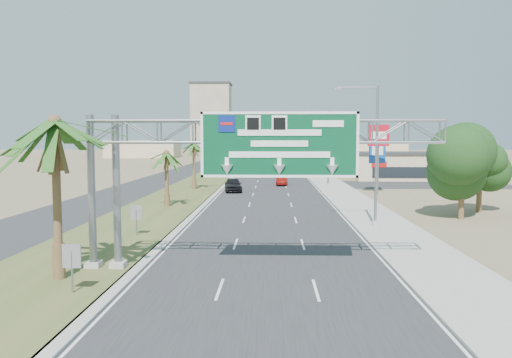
{
  "coord_description": "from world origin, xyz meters",
  "views": [
    {
      "loc": [
        0.18,
        -13.27,
        6.23
      ],
      "look_at": [
        -0.66,
        12.36,
        4.2
      ],
      "focal_mm": 35.0,
      "sensor_mm": 36.0,
      "label": 1
    }
  ],
  "objects_px": {
    "sign_gantry": "(246,143)",
    "car_far": "(256,169)",
    "pole_sign_red_near": "(378,139)",
    "car_mid_lane": "(282,180)",
    "car_right_lane": "(296,169)",
    "pole_sign_red_far": "(315,143)",
    "palm_near": "(55,123)",
    "store_building": "(411,166)",
    "pole_sign_blue": "(377,152)",
    "signal_mast": "(302,148)",
    "car_left_lane": "(233,185)"
  },
  "relations": [
    {
      "from": "sign_gantry",
      "to": "car_far",
      "type": "relative_size",
      "value": 3.59
    },
    {
      "from": "sign_gantry",
      "to": "pole_sign_red_near",
      "type": "relative_size",
      "value": 2.07
    },
    {
      "from": "car_mid_lane",
      "to": "car_far",
      "type": "relative_size",
      "value": 0.88
    },
    {
      "from": "car_right_lane",
      "to": "pole_sign_red_far",
      "type": "height_order",
      "value": "pole_sign_red_far"
    },
    {
      "from": "sign_gantry",
      "to": "palm_near",
      "type": "relative_size",
      "value": 2.01
    },
    {
      "from": "palm_near",
      "to": "pole_sign_red_near",
      "type": "relative_size",
      "value": 1.03
    },
    {
      "from": "store_building",
      "to": "pole_sign_blue",
      "type": "xyz_separation_m",
      "value": [
        -9.25,
        -19.05,
        2.71
      ]
    },
    {
      "from": "sign_gantry",
      "to": "signal_mast",
      "type": "bearing_deg",
      "value": 84.26
    },
    {
      "from": "car_mid_lane",
      "to": "pole_sign_red_far",
      "type": "xyz_separation_m",
      "value": [
        7.5,
        34.64,
        4.87
      ]
    },
    {
      "from": "signal_mast",
      "to": "car_left_lane",
      "type": "bearing_deg",
      "value": -110.41
    },
    {
      "from": "pole_sign_blue",
      "to": "signal_mast",
      "type": "bearing_deg",
      "value": 106.85
    },
    {
      "from": "pole_sign_red_far",
      "to": "car_right_lane",
      "type": "bearing_deg",
      "value": -111.62
    },
    {
      "from": "palm_near",
      "to": "store_building",
      "type": "xyz_separation_m",
      "value": [
        31.2,
        58.0,
        -4.93
      ]
    },
    {
      "from": "palm_near",
      "to": "pole_sign_red_near",
      "type": "xyz_separation_m",
      "value": [
        21.35,
        35.58,
        -0.63
      ]
    },
    {
      "from": "car_far",
      "to": "pole_sign_blue",
      "type": "distance_m",
      "value": 37.39
    },
    {
      "from": "signal_mast",
      "to": "store_building",
      "type": "relative_size",
      "value": 0.57
    },
    {
      "from": "car_left_lane",
      "to": "pole_sign_blue",
      "type": "xyz_separation_m",
      "value": [
        17.26,
        0.99,
        3.88
      ]
    },
    {
      "from": "car_mid_lane",
      "to": "signal_mast",
      "type": "bearing_deg",
      "value": 81.44
    },
    {
      "from": "pole_sign_blue",
      "to": "palm_near",
      "type": "bearing_deg",
      "value": -119.4
    },
    {
      "from": "pole_sign_red_near",
      "to": "pole_sign_red_far",
      "type": "bearing_deg",
      "value": 93.95
    },
    {
      "from": "pole_sign_blue",
      "to": "car_left_lane",
      "type": "bearing_deg",
      "value": -176.73
    },
    {
      "from": "sign_gantry",
      "to": "car_right_lane",
      "type": "height_order",
      "value": "sign_gantry"
    },
    {
      "from": "car_left_lane",
      "to": "pole_sign_red_far",
      "type": "bearing_deg",
      "value": 65.62
    },
    {
      "from": "palm_near",
      "to": "car_mid_lane",
      "type": "xyz_separation_m",
      "value": [
        10.7,
        46.6,
        -6.26
      ]
    },
    {
      "from": "signal_mast",
      "to": "store_building",
      "type": "xyz_separation_m",
      "value": [
        16.83,
        -5.97,
        -2.85
      ]
    },
    {
      "from": "store_building",
      "to": "pole_sign_blue",
      "type": "bearing_deg",
      "value": -115.9
    },
    {
      "from": "sign_gantry",
      "to": "car_right_lane",
      "type": "distance_m",
      "value": 68.36
    },
    {
      "from": "car_mid_lane",
      "to": "sign_gantry",
      "type": "bearing_deg",
      "value": -89.91
    },
    {
      "from": "palm_near",
      "to": "car_far",
      "type": "bearing_deg",
      "value": 85.04
    },
    {
      "from": "car_right_lane",
      "to": "car_left_lane",
      "type": "bearing_deg",
      "value": -101.35
    },
    {
      "from": "sign_gantry",
      "to": "store_building",
      "type": "bearing_deg",
      "value": 67.64
    },
    {
      "from": "car_far",
      "to": "pole_sign_red_near",
      "type": "height_order",
      "value": "pole_sign_red_near"
    },
    {
      "from": "car_far",
      "to": "signal_mast",
      "type": "bearing_deg",
      "value": -51.8
    },
    {
      "from": "signal_mast",
      "to": "car_far",
      "type": "bearing_deg",
      "value": 132.85
    },
    {
      "from": "palm_near",
      "to": "sign_gantry",
      "type": "bearing_deg",
      "value": 13.32
    },
    {
      "from": "car_left_lane",
      "to": "car_mid_lane",
      "type": "height_order",
      "value": "car_left_lane"
    },
    {
      "from": "car_left_lane",
      "to": "car_mid_lane",
      "type": "relative_size",
      "value": 1.19
    },
    {
      "from": "palm_near",
      "to": "pole_sign_blue",
      "type": "xyz_separation_m",
      "value": [
        21.95,
        38.95,
        -2.22
      ]
    },
    {
      "from": "pole_sign_blue",
      "to": "pole_sign_red_near",
      "type": "bearing_deg",
      "value": -100.03
    },
    {
      "from": "sign_gantry",
      "to": "pole_sign_blue",
      "type": "bearing_deg",
      "value": 69.54
    },
    {
      "from": "palm_near",
      "to": "store_building",
      "type": "relative_size",
      "value": 0.46
    },
    {
      "from": "pole_sign_blue",
      "to": "pole_sign_red_far",
      "type": "xyz_separation_m",
      "value": [
        -3.75,
        42.29,
        0.83
      ]
    },
    {
      "from": "sign_gantry",
      "to": "car_left_lane",
      "type": "height_order",
      "value": "sign_gantry"
    },
    {
      "from": "palm_near",
      "to": "store_building",
      "type": "bearing_deg",
      "value": 61.72
    },
    {
      "from": "car_mid_lane",
      "to": "car_right_lane",
      "type": "height_order",
      "value": "car_right_lane"
    },
    {
      "from": "sign_gantry",
      "to": "signal_mast",
      "type": "xyz_separation_m",
      "value": [
        6.23,
        62.05,
        -1.21
      ]
    },
    {
      "from": "sign_gantry",
      "to": "car_mid_lane",
      "type": "bearing_deg",
      "value": 86.72
    },
    {
      "from": "signal_mast",
      "to": "pole_sign_red_near",
      "type": "height_order",
      "value": "pole_sign_red_near"
    },
    {
      "from": "pole_sign_blue",
      "to": "pole_sign_red_far",
      "type": "relative_size",
      "value": 0.93
    },
    {
      "from": "store_building",
      "to": "pole_sign_red_near",
      "type": "distance_m",
      "value": 24.87
    }
  ]
}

